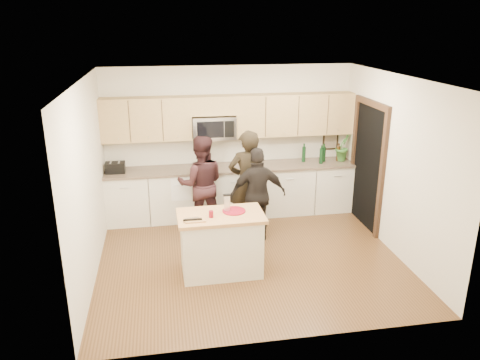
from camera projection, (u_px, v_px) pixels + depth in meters
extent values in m
plane|color=brown|center=(249.00, 257.00, 7.18)|extent=(4.50, 4.50, 0.00)
cube|color=beige|center=(229.00, 140.00, 8.61)|extent=(4.50, 0.02, 2.70)
cube|color=beige|center=(286.00, 232.00, 4.88)|extent=(4.50, 0.02, 2.70)
cube|color=beige|center=(88.00, 182.00, 6.38)|extent=(0.02, 4.00, 2.70)
cube|color=beige|center=(395.00, 166.00, 7.10)|extent=(0.02, 4.00, 2.70)
cube|color=white|center=(251.00, 78.00, 6.31)|extent=(4.50, 4.00, 0.02)
cube|color=silver|center=(232.00, 192.00, 8.61)|extent=(4.50, 0.62, 0.90)
cube|color=#755F4E|center=(232.00, 168.00, 8.45)|extent=(4.50, 0.66, 0.04)
cube|color=tan|center=(146.00, 119.00, 8.07)|extent=(1.55, 0.33, 0.75)
cube|color=tan|center=(294.00, 114.00, 8.49)|extent=(2.17, 0.33, 0.75)
cube|color=tan|center=(213.00, 105.00, 8.18)|extent=(0.78, 0.33, 0.33)
cube|color=silver|center=(214.00, 127.00, 8.28)|extent=(0.76, 0.40, 0.40)
cube|color=black|center=(210.00, 130.00, 8.07)|extent=(0.47, 0.01, 0.29)
cube|color=black|center=(229.00, 129.00, 8.12)|extent=(0.17, 0.01, 0.29)
cube|color=black|center=(368.00, 167.00, 8.04)|extent=(0.02, 1.05, 2.10)
cube|color=#322013|center=(382.00, 178.00, 7.50)|extent=(0.06, 0.10, 2.10)
cube|color=#322013|center=(353.00, 158.00, 8.57)|extent=(0.06, 0.10, 2.10)
cube|color=#322013|center=(372.00, 103.00, 7.68)|extent=(0.06, 1.25, 0.10)
cube|color=black|center=(330.00, 140.00, 8.93)|extent=(0.30, 0.03, 0.38)
cube|color=tan|center=(331.00, 140.00, 8.91)|extent=(0.24, 0.00, 0.32)
cube|color=white|center=(181.00, 188.00, 8.08)|extent=(0.34, 0.01, 0.48)
cube|color=white|center=(179.00, 170.00, 8.28)|extent=(0.34, 0.60, 0.01)
cube|color=silver|center=(221.00, 245.00, 6.62)|extent=(1.11, 0.66, 0.85)
cube|color=#BE7D4F|center=(221.00, 216.00, 6.47)|extent=(1.21, 0.72, 0.05)
cylinder|color=maroon|center=(234.00, 211.00, 6.56)|extent=(0.33, 0.33, 0.02)
cube|color=silver|center=(227.00, 203.00, 6.51)|extent=(0.08, 0.05, 0.23)
cube|color=black|center=(227.00, 195.00, 6.47)|extent=(0.10, 0.06, 0.02)
cylinder|color=maroon|center=(211.00, 214.00, 6.35)|extent=(0.06, 0.06, 0.09)
cube|color=#BE7D4F|center=(195.00, 220.00, 6.26)|extent=(0.27, 0.18, 0.02)
cube|color=black|center=(193.00, 220.00, 6.22)|extent=(0.25, 0.03, 0.02)
cube|color=silver|center=(192.00, 218.00, 6.29)|extent=(0.20, 0.02, 0.01)
cube|color=black|center=(115.00, 168.00, 8.08)|extent=(0.33, 0.22, 0.18)
cube|color=silver|center=(111.00, 163.00, 8.04)|extent=(0.03, 0.16, 0.00)
cube|color=silver|center=(119.00, 162.00, 8.06)|extent=(0.03, 0.16, 0.00)
cylinder|color=black|center=(304.00, 153.00, 8.68)|extent=(0.07, 0.07, 0.35)
cylinder|color=black|center=(324.00, 153.00, 8.71)|extent=(0.07, 0.07, 0.34)
cylinder|color=#351F09|center=(338.00, 152.00, 8.73)|extent=(0.07, 0.07, 0.34)
cylinder|color=#B1AE8B|center=(340.00, 151.00, 8.78)|extent=(0.07, 0.07, 0.34)
cylinder|color=black|center=(321.00, 154.00, 8.56)|extent=(0.07, 0.07, 0.35)
imported|color=#3C772F|center=(343.00, 147.00, 8.73)|extent=(0.37, 0.36, 0.53)
imported|color=black|center=(247.00, 182.00, 7.77)|extent=(0.66, 0.45, 1.78)
imported|color=black|center=(201.00, 184.00, 7.87)|extent=(0.85, 0.68, 1.66)
imported|color=black|center=(258.00, 195.00, 7.52)|extent=(0.91, 0.38, 1.56)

